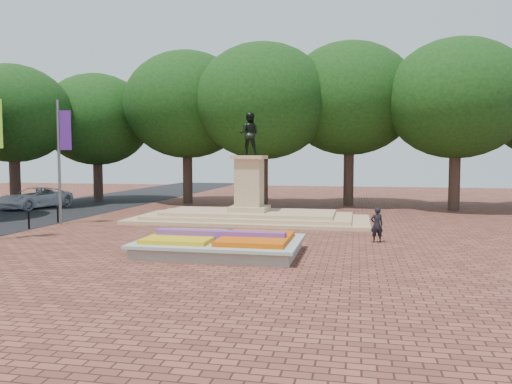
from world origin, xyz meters
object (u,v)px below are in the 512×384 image
(van, at_px, (35,198))
(pedestrian, at_px, (377,225))
(monument, at_px, (249,206))
(flower_bed, at_px, (221,244))

(van, xyz_separation_m, pedestrian, (24.39, -10.27, 0.02))
(monument, distance_m, pedestrian, 9.43)
(flower_bed, relative_size, monument, 0.45)
(van, height_order, pedestrian, pedestrian)
(monument, relative_size, pedestrian, 8.87)
(van, bearing_deg, pedestrian, -8.98)
(flower_bed, bearing_deg, van, 142.31)
(monument, bearing_deg, pedestrian, -40.70)
(van, distance_m, pedestrian, 26.46)
(pedestrian, bearing_deg, flower_bed, 16.18)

